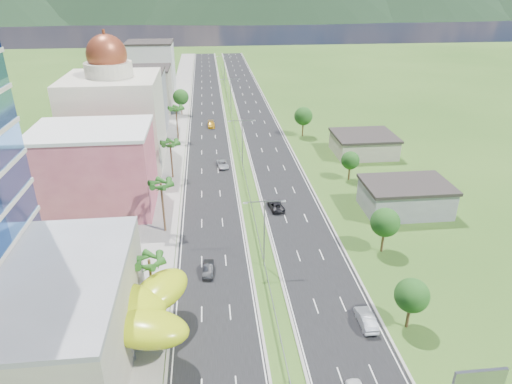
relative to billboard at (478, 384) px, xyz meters
name	(u,v)px	position (x,y,z in m)	size (l,w,h in m)	color
ground	(273,309)	(-17.00, 18.00, -4.42)	(500.00, 500.00, 0.00)	#2D5119
road_left	(208,118)	(-24.50, 108.00, -4.40)	(11.00, 260.00, 0.04)	black
road_right	(256,117)	(-9.50, 108.00, -4.40)	(11.00, 260.00, 0.04)	black
sidewalk_left	(176,119)	(-34.00, 108.00, -4.36)	(7.00, 260.00, 0.12)	gray
median_guardrail	(236,134)	(-17.00, 89.99, -3.80)	(0.10, 216.06, 0.76)	gray
streetlight_median_b	(264,227)	(-17.00, 28.00, 2.33)	(6.04, 0.25, 11.00)	gray
streetlight_median_c	(242,138)	(-17.00, 68.00, 2.33)	(6.04, 0.25, 11.00)	gray
streetlight_median_d	(231,92)	(-17.00, 113.00, 2.33)	(6.04, 0.25, 11.00)	gray
streetlight_median_e	(224,66)	(-17.00, 158.00, 2.33)	(6.04, 0.25, 11.00)	gray
lime_canopy	(106,310)	(-37.00, 14.00, 0.57)	(18.00, 15.00, 7.40)	#A4B811
pink_shophouse	(96,171)	(-45.00, 50.00, 3.08)	(20.00, 15.00, 15.00)	#BB4C62
domed_building	(115,116)	(-45.00, 73.00, 6.93)	(20.00, 20.00, 28.70)	beige
midrise_grey	(136,102)	(-44.00, 98.00, 3.58)	(16.00, 15.00, 16.00)	gray
midrise_beige	(145,90)	(-44.00, 120.00, 2.08)	(16.00, 15.00, 13.00)	gray
midrise_white	(152,69)	(-44.00, 143.00, 4.58)	(16.00, 15.00, 18.00)	silver
billboard	(478,384)	(0.00, 0.00, 0.00)	(5.20, 0.35, 6.20)	gray
shed_near	(405,198)	(11.00, 43.00, -1.92)	(15.00, 10.00, 5.00)	gray
shed_far	(363,145)	(13.00, 73.00, -2.22)	(14.00, 12.00, 4.40)	gray
palm_tree_b	(149,263)	(-32.50, 20.00, 2.64)	(3.60, 3.60, 8.10)	#47301C
palm_tree_c	(161,186)	(-32.50, 40.00, 4.08)	(3.60, 3.60, 9.60)	#47301C
palm_tree_d	(170,145)	(-32.50, 63.00, 3.12)	(3.60, 3.60, 8.60)	#47301C
palm_tree_e	(176,110)	(-32.50, 88.00, 3.89)	(3.60, 3.60, 9.40)	#47301C
leafy_tree_lfar	(181,97)	(-32.50, 113.00, 1.16)	(4.90, 4.90, 8.05)	#47301C
leafy_tree_ra	(412,296)	(-1.00, 13.00, 0.35)	(4.20, 4.20, 6.90)	#47301C
leafy_tree_rb	(385,223)	(2.00, 30.00, 0.76)	(4.55, 4.55, 7.47)	#47301C
leafy_tree_rc	(350,160)	(5.00, 58.00, -0.05)	(3.85, 3.85, 6.33)	#47301C
leafy_tree_rd	(303,116)	(1.00, 88.00, 1.16)	(4.90, 4.90, 8.05)	#47301C
mountain_ridge	(269,19)	(43.00, 468.00, -4.42)	(860.00, 140.00, 90.00)	black
car_dark_left	(208,269)	(-25.35, 26.92, -3.67)	(1.50, 4.31, 1.42)	black
car_silver_mid_left	(223,164)	(-21.59, 67.83, -3.69)	(2.30, 4.99, 1.39)	#9C9FA3
car_yellow_far_left	(211,125)	(-23.57, 98.93, -3.66)	(2.01, 4.95, 1.44)	gold
car_silver_right	(366,319)	(-5.94, 13.89, -3.56)	(1.74, 4.99, 1.64)	#B6B9BF
car_dark_far_right	(276,205)	(-12.53, 46.09, -3.67)	(2.38, 5.15, 1.43)	black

